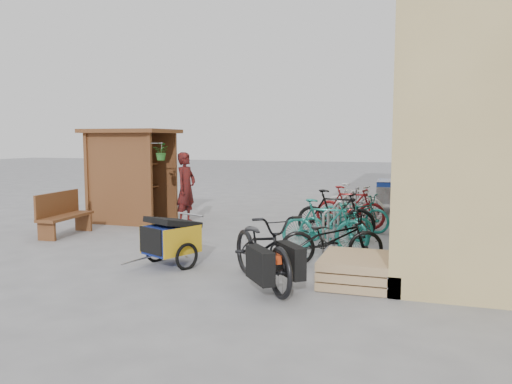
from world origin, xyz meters
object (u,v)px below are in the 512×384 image
(bike_5, at_px, (350,207))
(bike_6, at_px, (348,208))
(bike_7, at_px, (354,202))
(pallet_stack, at_px, (356,270))
(bike_0, at_px, (332,239))
(bike_1, at_px, (325,226))
(bike_3, at_px, (335,214))
(child_trailer, at_px, (171,237))
(bike_2, at_px, (336,223))
(bench, at_px, (63,213))
(shopping_carts, at_px, (387,192))
(person_kiosk, at_px, (186,188))
(cargo_bike, at_px, (263,249))
(bike_4, at_px, (354,212))
(kiosk, at_px, (128,162))

(bike_5, bearing_deg, bike_6, 16.77)
(bike_7, bearing_deg, pallet_stack, -159.68)
(bike_0, relative_size, bike_1, 1.04)
(bike_3, distance_m, bike_7, 2.61)
(child_trailer, bearing_deg, bike_2, 74.87)
(bench, height_order, bike_3, bike_3)
(shopping_carts, distance_m, bike_3, 4.61)
(person_kiosk, xyz_separation_m, bike_3, (3.90, -0.69, -0.38))
(cargo_bike, bearing_deg, bike_5, 44.29)
(shopping_carts, bearing_deg, child_trailer, -111.81)
(bike_1, distance_m, bike_6, 3.50)
(pallet_stack, distance_m, person_kiosk, 6.28)
(bike_3, relative_size, bike_4, 1.03)
(bike_1, bearing_deg, cargo_bike, 171.05)
(bike_3, bearing_deg, bike_4, -10.31)
(shopping_carts, bearing_deg, bike_5, -102.04)
(shopping_carts, xyz_separation_m, bike_7, (-0.75, -1.93, -0.08))
(shopping_carts, height_order, bike_5, bike_5)
(pallet_stack, xyz_separation_m, bench, (-6.68, 1.78, 0.29))
(person_kiosk, distance_m, bike_7, 4.45)
(child_trailer, bearing_deg, bike_1, 61.76)
(shopping_carts, bearing_deg, bike_7, -111.28)
(cargo_bike, relative_size, bike_4, 1.23)
(bike_2, xyz_separation_m, bike_3, (-0.08, 0.38, 0.12))
(cargo_bike, height_order, bike_3, cargo_bike)
(bike_0, distance_m, bike_3, 2.43)
(bike_2, bearing_deg, shopping_carts, -21.31)
(bike_1, bearing_deg, bike_5, -0.01)
(bike_6, height_order, bike_7, bike_7)
(bike_4, bearing_deg, bike_2, -175.30)
(pallet_stack, height_order, bench, bench)
(bike_2, xyz_separation_m, bike_7, (0.00, 2.99, 0.08))
(child_trailer, distance_m, person_kiosk, 4.28)
(bench, height_order, child_trailer, bench)
(cargo_bike, xyz_separation_m, bike_2, (0.53, 3.50, -0.14))
(bike_3, distance_m, bike_4, 0.97)
(bench, distance_m, bike_1, 5.87)
(kiosk, height_order, shopping_carts, kiosk)
(bench, bearing_deg, bike_4, 17.97)
(shopping_carts, height_order, bike_7, shopping_carts)
(bike_6, bearing_deg, pallet_stack, -160.38)
(pallet_stack, bearing_deg, bike_4, 97.31)
(pallet_stack, relative_size, cargo_bike, 0.58)
(bench, height_order, bike_5, bike_5)
(kiosk, xyz_separation_m, bike_5, (5.59, 0.80, -1.04))
(bike_4, bearing_deg, shopping_carts, 4.87)
(kiosk, distance_m, bike_6, 5.77)
(child_trailer, distance_m, bike_4, 4.90)
(bike_0, xyz_separation_m, bike_1, (-0.28, 0.93, 0.05))
(pallet_stack, relative_size, bike_6, 0.79)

